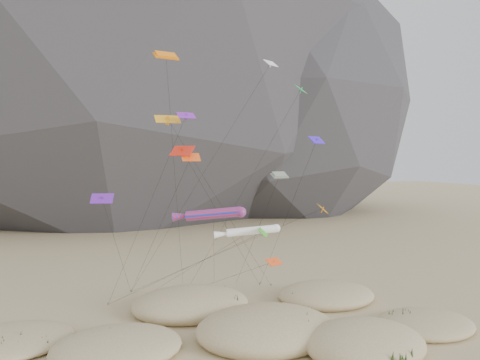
# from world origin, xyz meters

# --- Properties ---
(ground) EXTENTS (500.00, 500.00, 0.00)m
(ground) POSITION_xyz_m (0.00, 0.00, 0.00)
(ground) COLOR #CCB789
(ground) RESTS_ON ground
(dunes) EXTENTS (51.38, 34.54, 3.83)m
(dunes) POSITION_xyz_m (-2.05, 4.42, 0.72)
(dunes) COLOR #CCB789
(dunes) RESTS_ON ground
(dune_grass) EXTENTS (40.49, 27.51, 1.51)m
(dune_grass) POSITION_xyz_m (-0.80, 3.70, 0.83)
(dune_grass) COLOR black
(dune_grass) RESTS_ON ground
(kite_stakes) EXTENTS (22.19, 4.51, 0.30)m
(kite_stakes) POSITION_xyz_m (1.57, 22.74, 0.15)
(kite_stakes) COLOR #3F2D1E
(kite_stakes) RESTS_ON ground
(rainbow_tube_kite) EXTENTS (10.56, 20.77, 12.98)m
(rainbow_tube_kite) POSITION_xyz_m (-2.52, 8.27, 12.13)
(rainbow_tube_kite) COLOR red
(rainbow_tube_kite) RESTS_ON ground
(white_tube_kite) EXTENTS (9.15, 19.42, 11.00)m
(white_tube_kite) POSITION_xyz_m (1.20, 7.18, 10.31)
(white_tube_kite) COLOR white
(white_tube_kite) RESTS_ON ground
(orange_parafoil) EXTENTS (7.37, 16.59, 28.90)m
(orange_parafoil) POSITION_xyz_m (-6.18, 11.69, 28.01)
(orange_parafoil) COLOR orange
(orange_parafoil) RESTS_ON ground
(multi_parafoil) EXTENTS (2.16, 15.28, 16.34)m
(multi_parafoil) POSITION_xyz_m (6.10, 9.98, 15.70)
(multi_parafoil) COLOR #D85816
(multi_parafoil) RESTS_ON ground
(delta_kites) EXTENTS (26.91, 20.91, 29.45)m
(delta_kites) POSITION_xyz_m (0.58, 10.72, 17.73)
(delta_kites) COLOR purple
(delta_kites) RESTS_ON ground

